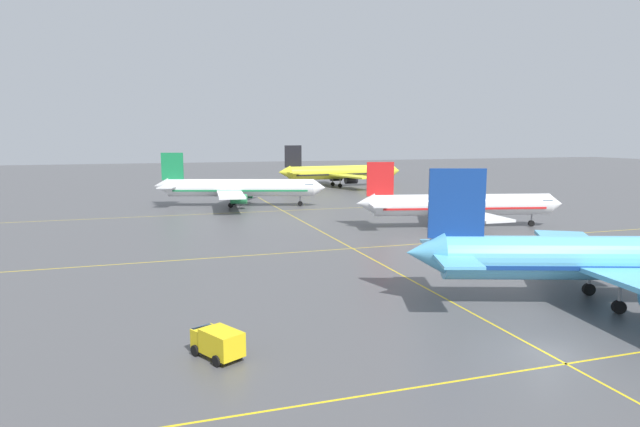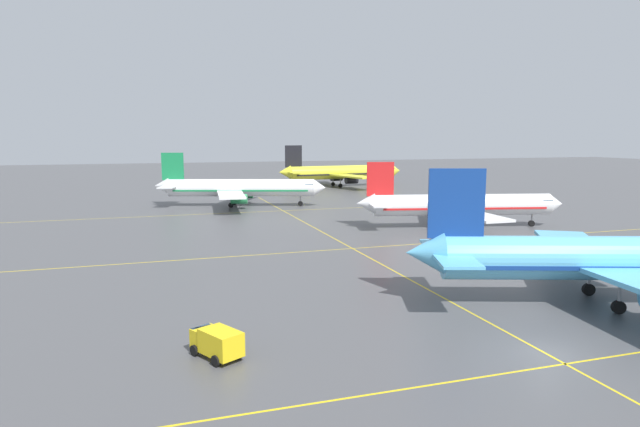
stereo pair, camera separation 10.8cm
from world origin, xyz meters
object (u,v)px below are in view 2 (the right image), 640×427
object	(u,v)px
airliner_second_row	(460,205)
service_truck_red_van	(216,341)
airliner_far_left_stand	(341,172)
airliner_front_gate	(623,259)
airliner_third_row	(239,188)

from	to	relation	value
airliner_second_row	service_truck_red_van	distance (m)	63.40
airliner_far_left_stand	service_truck_red_van	xyz separation A→B (m)	(-53.45, -121.09, -3.22)
airliner_front_gate	airliner_third_row	bearing A→B (deg)	105.12
airliner_second_row	service_truck_red_van	bearing A→B (deg)	-137.30
airliner_far_left_stand	airliner_third_row	bearing A→B (deg)	-135.04
airliner_second_row	service_truck_red_van	size ratio (longest dim) A/B	8.01
airliner_front_gate	airliner_third_row	world-z (taller)	airliner_front_gate
airliner_third_row	airliner_front_gate	bearing A→B (deg)	-74.88
airliner_second_row	airliner_front_gate	bearing A→B (deg)	-102.37
airliner_second_row	airliner_far_left_stand	distance (m)	78.44
airliner_far_left_stand	service_truck_red_van	size ratio (longest dim) A/B	9.23
airliner_third_row	service_truck_red_van	xyz separation A→B (m)	(-15.17, -82.87, -2.90)
airliner_front_gate	airliner_third_row	size ratio (longest dim) A/B	1.05
airliner_far_left_stand	service_truck_red_van	world-z (taller)	airliner_far_left_stand
airliner_third_row	airliner_far_left_stand	world-z (taller)	airliner_far_left_stand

